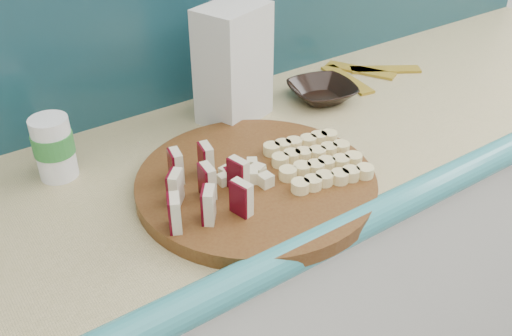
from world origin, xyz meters
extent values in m
cube|color=white|center=(0.10, 1.50, 0.44)|extent=(2.20, 0.60, 0.88)
cube|color=tan|center=(0.10, 1.50, 0.90)|extent=(2.20, 0.60, 0.03)
cube|color=teal|center=(0.10, 1.20, 0.90)|extent=(2.20, 0.06, 0.03)
cylinder|color=#4E2810|center=(-0.12, 1.38, 0.92)|extent=(0.53, 0.53, 0.03)
cube|color=beige|center=(-0.31, 1.34, 0.97)|extent=(0.02, 0.04, 0.06)
cube|color=#4A0511|center=(-0.32, 1.34, 0.97)|extent=(0.01, 0.04, 0.06)
cube|color=beige|center=(-0.28, 1.40, 0.97)|extent=(0.02, 0.04, 0.06)
cube|color=#4A0511|center=(-0.29, 1.40, 0.97)|extent=(0.01, 0.04, 0.06)
cube|color=beige|center=(-0.24, 1.46, 0.97)|extent=(0.02, 0.04, 0.06)
cube|color=#4A0511|center=(-0.25, 1.46, 0.97)|extent=(0.01, 0.04, 0.06)
cube|color=beige|center=(-0.26, 1.32, 0.97)|extent=(0.02, 0.04, 0.06)
cube|color=#4A0511|center=(-0.27, 1.33, 0.97)|extent=(0.01, 0.04, 0.06)
cube|color=beige|center=(-0.22, 1.38, 0.97)|extent=(0.02, 0.04, 0.06)
cube|color=#4A0511|center=(-0.23, 1.39, 0.97)|extent=(0.01, 0.04, 0.06)
cube|color=beige|center=(-0.19, 1.44, 0.97)|extent=(0.02, 0.04, 0.06)
cube|color=#4A0511|center=(-0.20, 1.45, 0.97)|extent=(0.01, 0.04, 0.06)
cube|color=beige|center=(-0.20, 1.31, 0.97)|extent=(0.02, 0.04, 0.06)
cube|color=#4A0511|center=(-0.21, 1.31, 0.97)|extent=(0.01, 0.04, 0.06)
cube|color=beige|center=(-0.17, 1.37, 0.97)|extent=(0.02, 0.04, 0.06)
cube|color=#4A0511|center=(-0.18, 1.37, 0.97)|extent=(0.01, 0.04, 0.06)
cube|color=beige|center=(-0.14, 1.39, 0.95)|extent=(0.02, 0.02, 0.02)
cube|color=beige|center=(-0.13, 1.39, 0.95)|extent=(0.02, 0.02, 0.02)
cube|color=#4A0511|center=(-0.13, 1.41, 0.95)|extent=(0.02, 0.02, 0.02)
cube|color=beige|center=(-0.15, 1.40, 0.95)|extent=(0.02, 0.02, 0.02)
cube|color=beige|center=(-0.15, 1.41, 0.95)|extent=(0.02, 0.02, 0.02)
cube|color=beige|center=(-0.17, 1.41, 0.95)|extent=(0.02, 0.02, 0.02)
cube|color=beige|center=(-0.16, 1.39, 0.95)|extent=(0.02, 0.02, 0.02)
cube|color=beige|center=(-0.17, 1.38, 0.95)|extent=(0.02, 0.02, 0.02)
cube|color=#4A0511|center=(-0.17, 1.37, 0.95)|extent=(0.02, 0.02, 0.02)
cube|color=beige|center=(-0.15, 1.37, 0.95)|extent=(0.02, 0.02, 0.02)
cube|color=beige|center=(-0.14, 1.37, 0.95)|extent=(0.02, 0.02, 0.02)
cube|color=beige|center=(-0.14, 1.38, 0.95)|extent=(0.02, 0.02, 0.02)
cylinder|color=#FDE79A|center=(-0.08, 1.31, 0.95)|extent=(0.03, 0.03, 0.02)
cylinder|color=#FDE79A|center=(-0.06, 1.30, 0.95)|extent=(0.03, 0.03, 0.02)
cylinder|color=#FDE79A|center=(-0.03, 1.29, 0.95)|extent=(0.03, 0.03, 0.02)
cylinder|color=#FDE79A|center=(-0.01, 1.29, 0.95)|extent=(0.03, 0.03, 0.02)
cylinder|color=#FDE79A|center=(0.02, 1.28, 0.95)|extent=(0.03, 0.03, 0.02)
cylinder|color=#FDE79A|center=(0.04, 1.28, 0.95)|extent=(0.03, 0.03, 0.02)
cylinder|color=#FDE79A|center=(-0.07, 1.35, 0.95)|extent=(0.03, 0.03, 0.02)
cylinder|color=#FDE79A|center=(-0.05, 1.34, 0.95)|extent=(0.03, 0.03, 0.02)
cylinder|color=#FDE79A|center=(-0.02, 1.34, 0.95)|extent=(0.03, 0.03, 0.02)
cylinder|color=#FDE79A|center=(0.00, 1.33, 0.95)|extent=(0.03, 0.03, 0.02)
cylinder|color=#FDE79A|center=(0.03, 1.32, 0.95)|extent=(0.03, 0.03, 0.02)
cylinder|color=#FDE79A|center=(0.05, 1.32, 0.95)|extent=(0.03, 0.03, 0.02)
cylinder|color=#FDE79A|center=(-0.06, 1.39, 0.95)|extent=(0.03, 0.03, 0.02)
cylinder|color=#FDE79A|center=(-0.04, 1.39, 0.95)|extent=(0.03, 0.03, 0.02)
cylinder|color=#FDE79A|center=(-0.01, 1.38, 0.95)|extent=(0.03, 0.03, 0.02)
cylinder|color=#FDE79A|center=(0.01, 1.37, 0.95)|extent=(0.03, 0.03, 0.02)
cylinder|color=#FDE79A|center=(0.04, 1.37, 0.95)|extent=(0.03, 0.03, 0.02)
cylinder|color=#FDE79A|center=(0.06, 1.36, 0.95)|extent=(0.03, 0.03, 0.02)
cylinder|color=#FDE79A|center=(-0.05, 1.43, 0.95)|extent=(0.03, 0.03, 0.02)
cylinder|color=#FDE79A|center=(-0.03, 1.43, 0.95)|extent=(0.03, 0.03, 0.02)
cylinder|color=#FDE79A|center=(0.00, 1.42, 0.95)|extent=(0.03, 0.03, 0.02)
cylinder|color=#FDE79A|center=(0.02, 1.42, 0.95)|extent=(0.03, 0.03, 0.02)
cylinder|color=#FDE79A|center=(0.05, 1.41, 0.95)|extent=(0.03, 0.03, 0.02)
cylinder|color=#FDE79A|center=(0.07, 1.40, 0.95)|extent=(0.03, 0.03, 0.02)
imported|color=black|center=(0.22, 1.60, 0.93)|extent=(0.18, 0.18, 0.04)
cube|color=silver|center=(0.00, 1.64, 1.04)|extent=(0.18, 0.15, 0.26)
cylinder|color=white|center=(-0.41, 1.64, 0.97)|extent=(0.07, 0.07, 0.12)
cylinder|color=#338E3B|center=(-0.41, 1.64, 0.98)|extent=(0.08, 0.08, 0.04)
cube|color=gold|center=(0.34, 1.64, 0.91)|extent=(0.06, 0.19, 0.01)
cube|color=gold|center=(0.41, 1.66, 0.91)|extent=(0.12, 0.18, 0.01)
cube|color=gold|center=(0.47, 1.63, 0.91)|extent=(0.18, 0.13, 0.01)
camera|label=1|loc=(-0.61, 0.68, 1.52)|focal=40.00mm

